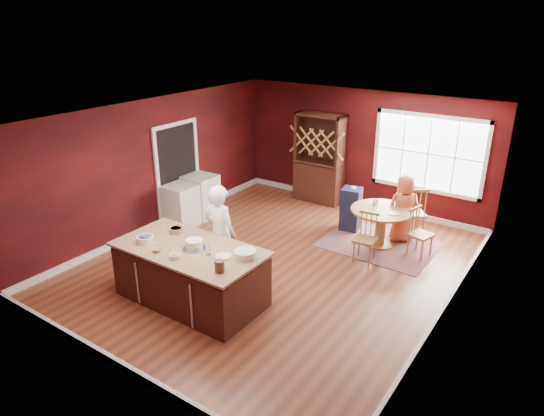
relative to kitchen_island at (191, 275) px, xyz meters
The scene contains 28 objects.
room_shell 2.02m from the kitchen_island, 76.04° to the left, with size 7.00×7.00×7.00m.
window 5.67m from the kitchen_island, 69.66° to the left, with size 2.36×0.10×1.66m, color white, non-canonical shape.
doorway 3.51m from the kitchen_island, 137.15° to the left, with size 0.08×1.26×2.13m, color white, non-canonical shape.
kitchen_island is the anchor object (origin of this frame).
dining_table 3.90m from the kitchen_island, 64.57° to the left, with size 1.19×1.19×0.75m.
baker 0.84m from the kitchen_island, 90.33° to the left, with size 0.63×0.41×1.71m, color white.
layer_cake 0.56m from the kitchen_island, 10.73° to the left, with size 0.36×0.36×0.15m, color silver, non-canonical shape.
bowl_blue 0.90m from the kitchen_island, 160.48° to the right, with size 0.26×0.26×0.10m, color white.
bowl_yellow 0.81m from the kitchen_island, 152.63° to the left, with size 0.22×0.22×0.08m, color #906540.
bowl_pink 0.70m from the kitchen_island, 128.33° to the right, with size 0.14×0.14×0.05m, color silver.
bowl_olive 0.64m from the kitchen_island, 79.04° to the right, with size 0.17×0.17×0.06m, color beige.
drinking_glass 0.68m from the kitchen_island, ahead, with size 0.08×0.08×0.15m, color white.
dinner_plate 0.80m from the kitchen_island, ahead, with size 0.24×0.24×0.02m, color beige.
white_tub 1.07m from the kitchen_island, 13.95° to the left, with size 0.33×0.33×0.11m, color white.
stoneware_crock 1.08m from the kitchen_island, 19.42° to the right, with size 0.14×0.14×0.17m, color brown.
toy_figurine 0.89m from the kitchen_island, 13.11° to the right, with size 0.04×0.04×0.07m, color #DA9B0A, non-canonical shape.
rug 3.92m from the kitchen_island, 64.57° to the left, with size 2.10×1.62×0.01m, color brown.
chair_east 4.30m from the kitchen_island, 55.02° to the left, with size 0.39×0.37×0.93m, color brown, non-canonical shape.
chair_south 3.23m from the kitchen_island, 58.31° to the left, with size 0.39×0.37×0.92m, color olive, non-canonical shape.
chair_north 4.74m from the kitchen_island, 64.57° to the left, with size 0.46×0.44×1.09m, color brown, non-canonical shape.
seated_woman 4.43m from the kitchen_island, 63.95° to the left, with size 0.67×0.43×1.36m, color #C85D3B.
high_chair 3.97m from the kitchen_island, 77.39° to the left, with size 0.38×0.38×0.95m, color black, non-canonical shape.
toddler 4.00m from the kitchen_island, 76.57° to the left, with size 0.18×0.14×0.26m, color #8CA5BF, non-canonical shape.
table_plate 3.96m from the kitchen_island, 60.59° to the left, with size 0.21×0.21×0.02m, color beige.
table_cup 4.00m from the kitchen_island, 68.61° to the left, with size 0.12×0.12×0.10m, color white.
hutch 5.04m from the kitchen_island, 95.88° to the left, with size 1.15×0.48×2.11m, color black.
washer 3.00m from the kitchen_island, 137.34° to the left, with size 0.61×0.59×0.89m, color white.
dryer 3.46m from the kitchen_island, 129.53° to the left, with size 0.64×0.62×0.93m, color silver.
Camera 1 is at (4.34, -6.50, 4.23)m, focal length 32.00 mm.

